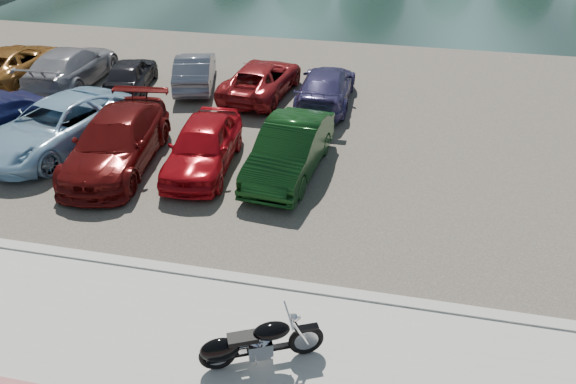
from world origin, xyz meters
name	(u,v)px	position (x,y,z in m)	size (l,w,h in m)	color
ground	(267,359)	(0.00, 0.00, 0.00)	(200.00, 200.00, 0.00)	#595447
kerb	(289,287)	(0.00, 2.00, 0.07)	(60.00, 0.30, 0.14)	#AEABA3
parking_lot	(343,120)	(0.00, 11.00, 0.02)	(60.00, 18.00, 0.04)	#413B34
motorcycle	(250,344)	(-0.24, -0.22, 0.56)	(2.19, 1.19, 1.05)	black
car_2	(57,126)	(-8.50, 6.99, 0.79)	(2.48, 5.38, 1.49)	#9DC6E4
car_3	(117,142)	(-6.14, 6.33, 0.81)	(2.14, 5.27, 1.53)	#580D0C
car_4	(203,145)	(-3.59, 6.70, 0.77)	(1.73, 4.30, 1.47)	#A30A12
car_5	(290,150)	(-1.05, 6.95, 0.79)	(1.59, 4.56, 1.50)	black
car_6	(16,63)	(-13.50, 12.14, 0.72)	(2.26, 4.91, 1.36)	#935B21
car_7	(71,66)	(-10.99, 12.11, 0.78)	(2.09, 5.13, 1.49)	gray
car_8	(131,74)	(-8.50, 12.15, 0.65)	(1.45, 3.60, 1.23)	black
car_9	(195,70)	(-6.13, 12.92, 0.69)	(1.37, 3.94, 1.30)	slate
car_10	(261,79)	(-3.34, 12.58, 0.68)	(2.12, 4.60, 1.28)	maroon
car_11	(326,86)	(-0.82, 12.27, 0.71)	(1.87, 4.61, 1.34)	navy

